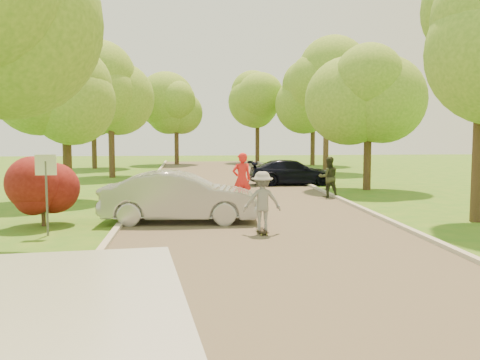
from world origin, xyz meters
name	(u,v)px	position (x,y,z in m)	size (l,w,h in m)	color
ground	(289,268)	(0.00, 0.00, 0.00)	(100.00, 100.00, 0.00)	#306E1A
road	(247,210)	(0.00, 8.00, 0.01)	(8.00, 60.00, 0.01)	#4C4438
curb_left	(130,210)	(-4.05, 8.00, 0.06)	(0.18, 60.00, 0.12)	#B2AD9E
curb_right	(358,207)	(4.05, 8.00, 0.06)	(0.18, 60.00, 0.12)	#B2AD9E
street_sign	(46,177)	(-5.80, 4.00, 1.56)	(0.55, 0.06, 2.17)	#59595E
red_shrub	(43,189)	(-6.30, 5.50, 1.10)	(1.70, 1.70, 1.95)	#382619
tree_l_midb	(70,87)	(-6.81, 12.00, 4.59)	(4.30, 4.20, 6.62)	#382619
tree_l_far	(114,85)	(-6.39, 22.00, 5.47)	(4.92, 4.80, 7.79)	#382619
tree_r_midb	(373,86)	(6.60, 14.00, 4.88)	(4.51, 4.40, 7.01)	#382619
tree_r_far	(330,84)	(7.23, 24.00, 5.83)	(5.33, 5.20, 8.34)	#382619
tree_bg_a	(96,96)	(-8.78, 30.00, 5.31)	(5.12, 5.00, 7.72)	#382619
tree_bg_b	(316,97)	(8.22, 32.00, 5.54)	(5.12, 5.00, 7.95)	#382619
tree_bg_c	(179,104)	(-2.79, 34.00, 5.02)	(4.92, 4.80, 7.33)	#382619
tree_bg_d	(260,102)	(4.22, 36.00, 5.31)	(5.12, 5.00, 7.72)	#382619
silver_sedan	(180,197)	(-2.30, 5.73, 0.78)	(1.66, 4.75, 1.57)	#A3A3A7
dark_sedan	(292,172)	(3.30, 16.61, 0.65)	(1.82, 4.47, 1.30)	black
longboard	(262,231)	(-0.05, 3.68, 0.09)	(0.26, 0.83, 0.10)	black
skateboarder	(262,201)	(-0.05, 3.68, 0.91)	(1.04, 0.60, 1.60)	gray
person_striped	(242,179)	(-0.07, 9.09, 1.00)	(0.73, 0.48, 1.99)	red
person_olive	(329,177)	(3.80, 11.23, 0.86)	(0.83, 0.65, 1.72)	#2A301C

